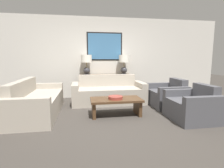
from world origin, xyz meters
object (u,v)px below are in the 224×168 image
Objects in this scene: couch_by_back_wall at (109,93)px; decorative_bowl at (115,98)px; armchair_near_camera at (192,107)px; table_lamp_left at (86,62)px; table_lamp_right at (124,62)px; couch_by_side at (37,102)px; armchair_near_back_wall at (167,96)px; coffee_table at (116,103)px; console_table at (106,86)px.

couch_by_back_wall is 6.36× the size of decorative_bowl.
decorative_bowl is 1.65m from armchair_near_camera.
table_lamp_right is (1.23, 0.00, 0.00)m from table_lamp_left.
armchair_near_camera is at bearing -15.20° from couch_by_side.
couch_by_side is at bearing 167.51° from decorative_bowl.
table_lamp_right is 1.92× the size of decorative_bowl.
armchair_near_back_wall is at bearing 90.00° from armchair_near_camera.
decorative_bowl is at bearing 161.80° from armchair_near_camera.
coffee_table is at bearing -108.43° from table_lamp_right.
console_table is 1.88m from decorative_bowl.
table_lamp_left and table_lamp_right have the same top height.
decorative_bowl is at bearing -108.67° from table_lamp_right.
couch_by_side is 1.84m from coffee_table.
table_lamp_left is 2.68m from armchair_near_back_wall.
console_table reaches higher than armchair_near_back_wall.
table_lamp_left is at bearing 132.03° from armchair_near_camera.
couch_by_back_wall is 1.98m from couch_by_side.
decorative_bowl is at bearing -12.49° from couch_by_side.
table_lamp_right is (0.61, -0.00, 0.80)m from console_table.
table_lamp_right is 0.67× the size of armchair_near_camera.
console_table is at bearing 122.80° from armchair_near_camera.
couch_by_side is 1.80× the size of coffee_table.
coffee_table is 3.53× the size of decorative_bowl.
couch_by_side is 3.35m from armchair_near_back_wall.
console_table is 2.61× the size of table_lamp_right.
armchair_near_back_wall is at bearing 19.66° from coffee_table.
table_lamp_right is 1.28m from couch_by_back_wall.
coffee_table is 1.22× the size of armchair_near_camera.
couch_by_back_wall reaches higher than armchair_near_back_wall.
couch_by_side is at bearing -128.65° from table_lamp_left.
console_table is at bearing 89.38° from decorative_bowl.
couch_by_side reaches higher than armchair_near_camera.
couch_by_back_wall is (0.00, -0.67, -0.11)m from console_table.
couch_by_side is 6.36× the size of decorative_bowl.
armchair_near_back_wall is (2.16, -1.29, -0.91)m from table_lamp_left.
table_lamp_left is (-0.61, -0.00, 0.80)m from console_table.
console_table is 2.02m from armchair_near_back_wall.
couch_by_side reaches higher than console_table.
armchair_near_camera is (1.54, -1.72, -0.01)m from couch_by_back_wall.
table_lamp_right is 2.13m from decorative_bowl.
console_table is at bearing 90.00° from couch_by_back_wall.
table_lamp_right is at bearing 0.00° from table_lamp_left.
table_lamp_left is 3.35m from armchair_near_camera.
table_lamp_right reaches higher than console_table.
armchair_near_back_wall is (1.54, 0.55, -0.01)m from coffee_table.
table_lamp_right reaches higher than coffee_table.
armchair_near_camera is at bearing -18.20° from decorative_bowl.
table_lamp_right reaches higher than couch_by_side.
armchair_near_camera is (0.93, -2.39, -0.91)m from table_lamp_right.
table_lamp_right is 0.54× the size of coffee_table.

